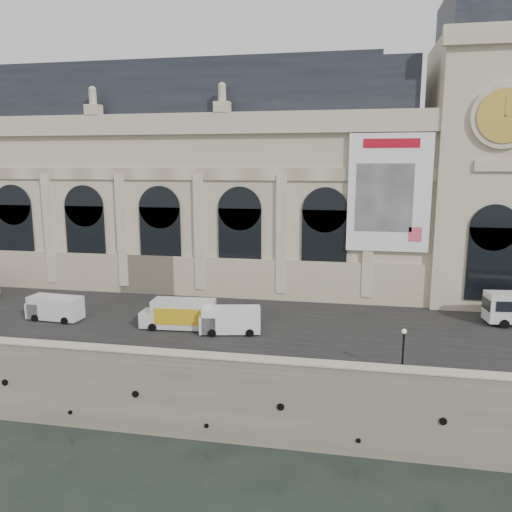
{
  "coord_description": "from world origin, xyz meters",
  "views": [
    {
      "loc": [
        18.72,
        -35.69,
        22.1
      ],
      "look_at": [
        7.93,
        22.0,
        11.33
      ],
      "focal_mm": 35.0,
      "sensor_mm": 36.0,
      "label": 1
    }
  ],
  "objects_px": {
    "van_c": "(227,320)",
    "box_truck": "(180,314)",
    "van_b": "(53,308)",
    "lamp_right": "(403,353)"
  },
  "relations": [
    {
      "from": "van_b",
      "to": "box_truck",
      "type": "height_order",
      "value": "box_truck"
    },
    {
      "from": "van_c",
      "to": "box_truck",
      "type": "bearing_deg",
      "value": 174.19
    },
    {
      "from": "van_b",
      "to": "van_c",
      "type": "xyz_separation_m",
      "value": [
        19.05,
        -0.79,
        0.01
      ]
    },
    {
      "from": "box_truck",
      "to": "lamp_right",
      "type": "distance_m",
      "value": 22.06
    },
    {
      "from": "van_b",
      "to": "lamp_right",
      "type": "distance_m",
      "value": 35.59
    },
    {
      "from": "van_b",
      "to": "box_truck",
      "type": "xyz_separation_m",
      "value": [
        14.04,
        -0.28,
        0.18
      ]
    },
    {
      "from": "van_c",
      "to": "lamp_right",
      "type": "bearing_deg",
      "value": -25.22
    },
    {
      "from": "van_b",
      "to": "box_truck",
      "type": "relative_size",
      "value": 0.79
    },
    {
      "from": "van_c",
      "to": "box_truck",
      "type": "distance_m",
      "value": 5.03
    },
    {
      "from": "box_truck",
      "to": "lamp_right",
      "type": "bearing_deg",
      "value": -20.87
    }
  ]
}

